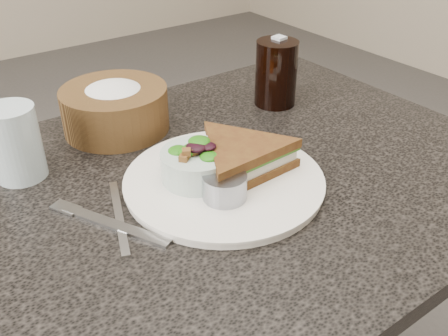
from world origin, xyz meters
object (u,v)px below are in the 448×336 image
bread_basket (114,102)px  cola_glass (276,70)px  dinner_plate (224,181)px  water_glass (15,143)px  dressing_ramekin (225,187)px  sandwich (241,158)px  salad_bowl (197,160)px

bread_basket → cola_glass: cola_glass is taller
dinner_plate → water_glass: size_ratio=2.58×
bread_basket → dressing_ramekin: bearing=-86.4°
dressing_ramekin → water_glass: (-0.21, 0.25, 0.03)m
sandwich → cola_glass: 0.29m
sandwich → dressing_ramekin: sandwich is taller
salad_bowl → dinner_plate: bearing=-34.5°
salad_bowl → bread_basket: bearing=93.7°
water_glass → bread_basket: bearing=17.0°
dinner_plate → dressing_ramekin: size_ratio=4.75×
dressing_ramekin → cola_glass: cola_glass is taller
sandwich → cola_glass: (0.23, 0.18, 0.03)m
dinner_plate → salad_bowl: 0.06m
sandwich → bread_basket: (-0.08, 0.27, 0.02)m
dinner_plate → bread_basket: bread_basket is taller
bread_basket → salad_bowl: bearing=-86.3°
salad_bowl → cola_glass: 0.33m
dinner_plate → bread_basket: size_ratio=1.58×
salad_bowl → bread_basket: 0.24m
bread_basket → water_glass: 0.20m
salad_bowl → bread_basket: size_ratio=0.57×
sandwich → water_glass: water_glass is taller
salad_bowl → water_glass: water_glass is taller
dinner_plate → cola_glass: bearing=35.0°
dressing_ramekin → bread_basket: 0.31m
dressing_ramekin → cola_glass: size_ratio=0.45×
dinner_plate → bread_basket: (-0.05, 0.26, 0.05)m
cola_glass → water_glass: cola_glass is taller
water_glass → cola_glass: bearing=-3.0°
water_glass → sandwich: bearing=-37.6°
salad_bowl → dressing_ramekin: bearing=-87.1°
salad_bowl → water_glass: bearing=138.2°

